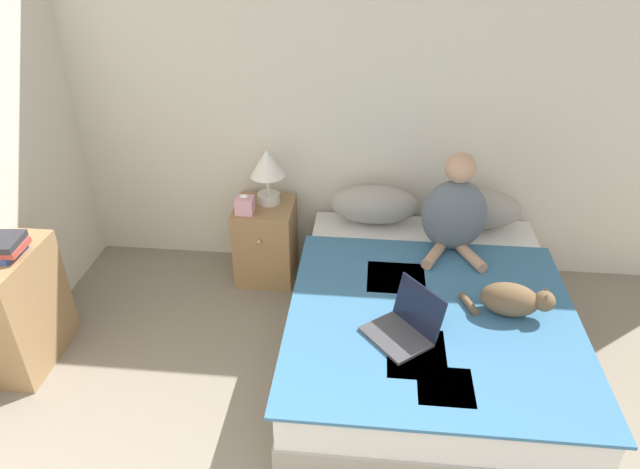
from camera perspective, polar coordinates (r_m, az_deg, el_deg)
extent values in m
cube|color=beige|center=(3.98, 5.44, 13.10)|extent=(5.26, 0.05, 2.55)
cube|color=#9E998E|center=(3.64, 10.46, -10.36)|extent=(1.57, 1.99, 0.23)
cube|color=silver|center=(3.50, 10.81, -7.62)|extent=(1.55, 1.96, 0.21)
cube|color=teal|center=(3.27, 11.23, -8.20)|extent=(1.62, 1.59, 0.02)
cube|color=#B2BC70|center=(2.89, 12.42, -14.66)|extent=(0.27, 0.26, 0.01)
cube|color=#B2BC70|center=(3.03, 9.61, -11.68)|extent=(0.30, 0.38, 0.01)
cube|color=#B2BC70|center=(3.54, 7.61, -4.34)|extent=(0.35, 0.33, 0.01)
ellipsoid|color=gray|center=(4.03, 5.44, 3.01)|extent=(0.61, 0.27, 0.28)
ellipsoid|color=gray|center=(4.09, 15.37, 2.46)|extent=(0.61, 0.27, 0.28)
ellipsoid|color=slate|center=(3.75, 13.26, 1.88)|extent=(0.41, 0.23, 0.49)
sphere|color=tan|center=(3.61, 13.89, 6.50)|extent=(0.19, 0.19, 0.19)
cylinder|color=tan|center=(3.72, 11.37, -1.96)|extent=(0.19, 0.29, 0.07)
cylinder|color=tan|center=(3.76, 14.80, -2.12)|extent=(0.19, 0.29, 0.07)
ellipsoid|color=brown|center=(3.34, 18.41, -6.18)|extent=(0.34, 0.24, 0.19)
sphere|color=brown|center=(3.35, 21.52, -6.21)|extent=(0.12, 0.12, 0.12)
cone|color=brown|center=(3.35, 21.63, -5.29)|extent=(0.05, 0.05, 0.05)
cone|color=brown|center=(3.30, 21.70, -5.93)|extent=(0.05, 0.05, 0.05)
cylinder|color=brown|center=(3.37, 14.64, -6.71)|extent=(0.10, 0.18, 0.04)
cube|color=#424247|center=(3.09, 7.58, -10.11)|extent=(0.40, 0.41, 0.02)
cube|color=black|center=(3.09, 9.87, -7.19)|extent=(0.26, 0.29, 0.25)
cube|color=#937047|center=(4.20, -5.43, -0.64)|extent=(0.41, 0.42, 0.59)
sphere|color=tan|center=(3.95, -6.10, -0.72)|extent=(0.03, 0.03, 0.03)
cylinder|color=beige|center=(4.08, -5.15, 3.65)|extent=(0.16, 0.16, 0.07)
cylinder|color=beige|center=(4.03, -5.22, 4.98)|extent=(0.02, 0.02, 0.14)
cone|color=white|center=(3.96, -5.34, 7.14)|extent=(0.24, 0.24, 0.19)
cube|color=#E09EB2|center=(3.96, -7.52, 2.90)|extent=(0.12, 0.12, 0.11)
ellipsoid|color=white|center=(3.92, -7.59, 3.80)|extent=(0.06, 0.04, 0.03)
cube|color=#99754C|center=(3.81, -27.32, -6.66)|extent=(0.23, 0.59, 0.76)
cube|color=#334C8E|center=(3.61, -28.85, -1.62)|extent=(0.16, 0.20, 0.04)
cube|color=#B24238|center=(3.59, -28.87, -1.14)|extent=(0.19, 0.20, 0.03)
cube|color=#2D2D33|center=(3.57, -29.00, -0.64)|extent=(0.18, 0.23, 0.04)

